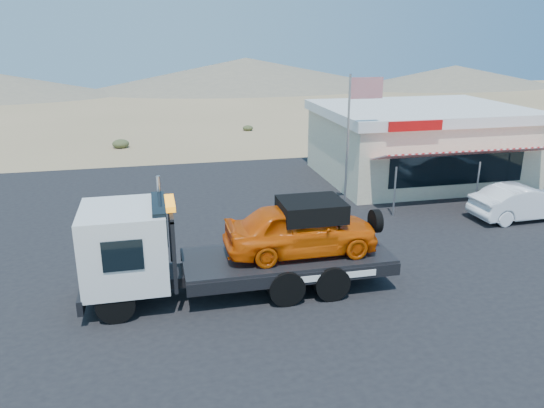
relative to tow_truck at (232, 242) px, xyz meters
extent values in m
plane|color=#8E7850|center=(1.41, 2.12, -1.66)|extent=(120.00, 120.00, 0.00)
cube|color=black|center=(3.41, 5.12, -1.65)|extent=(32.00, 24.00, 0.02)
cylinder|color=black|center=(-3.44, -1.07, -1.10)|extent=(1.07, 0.32, 1.07)
cylinder|color=black|center=(-3.44, 1.07, -1.10)|extent=(1.07, 0.32, 1.07)
cylinder|color=black|center=(1.39, -1.07, -1.10)|extent=(1.07, 0.59, 1.07)
cylinder|color=black|center=(1.39, 1.07, -1.10)|extent=(1.07, 0.59, 1.07)
cylinder|color=black|center=(2.79, -1.07, -1.10)|extent=(1.07, 0.59, 1.07)
cylinder|color=black|center=(2.79, 1.07, -1.10)|extent=(1.07, 0.59, 1.07)
cube|color=black|center=(0.53, 0.00, -0.94)|extent=(8.81, 1.07, 0.32)
cube|color=silver|center=(-3.12, 0.00, 0.18)|extent=(2.36, 2.52, 2.26)
cube|color=black|center=(-2.10, 0.00, 0.94)|extent=(0.38, 2.15, 0.97)
cube|color=black|center=(-1.78, 0.00, 0.13)|extent=(0.11, 2.36, 2.15)
cube|color=orange|center=(-1.78, 0.00, 1.37)|extent=(0.27, 1.29, 0.16)
cube|color=black|center=(1.71, 0.00, -0.65)|extent=(6.44, 2.47, 0.16)
imported|color=#E55307|center=(2.14, 0.00, 0.24)|extent=(4.73, 1.90, 1.61)
cube|color=black|center=(2.46, 0.00, 0.85)|extent=(1.93, 1.61, 0.59)
imported|color=white|center=(13.11, 3.84, -0.90)|extent=(4.55, 1.74, 1.48)
cube|color=beige|center=(11.91, 11.12, 0.06)|extent=(10.00, 8.00, 3.40)
cube|color=white|center=(11.91, 11.12, 2.01)|extent=(10.40, 8.40, 0.50)
cube|color=red|center=(9.41, 6.86, 2.01)|extent=(2.60, 0.12, 0.45)
cube|color=black|center=(11.91, 7.10, -0.14)|extent=(7.00, 0.06, 1.60)
cube|color=red|center=(11.91, 6.22, 0.81)|extent=(9.00, 1.73, 0.61)
cylinder|color=#99999E|center=(7.91, 5.42, -0.54)|extent=(0.08, 0.08, 2.20)
cylinder|color=#99999E|center=(11.91, 5.42, -0.54)|extent=(0.08, 0.08, 2.20)
cylinder|color=#99999E|center=(6.11, 6.62, 1.36)|extent=(0.10, 0.10, 6.00)
cube|color=#B20C14|center=(6.86, 6.62, 3.76)|extent=(1.50, 0.02, 0.90)
ellipsoid|color=#3D4324|center=(-4.27, 22.92, -1.35)|extent=(1.15, 1.15, 0.62)
ellipsoid|color=#3D4324|center=(5.55, 27.51, -1.44)|extent=(0.83, 0.83, 0.45)
cone|color=#726B59|center=(11.41, 60.12, 0.44)|extent=(44.00, 44.00, 4.20)
cone|color=#726B59|center=(41.41, 56.12, -0.16)|extent=(32.00, 32.00, 3.00)
camera|label=1|loc=(-2.16, -14.71, 6.05)|focal=35.00mm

